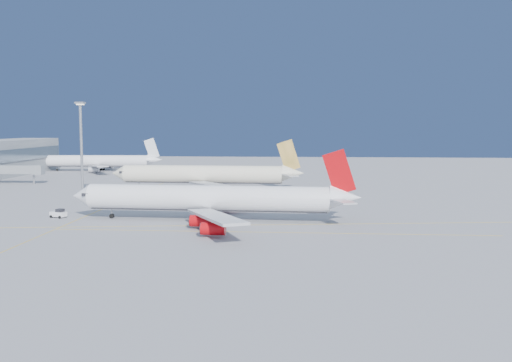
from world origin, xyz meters
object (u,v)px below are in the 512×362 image
airliner_virgin (214,199)px  airliner_third (101,161)px  airliner_etihad (207,174)px  pushback_tug (59,214)px  light_mast (81,142)px

airliner_virgin → airliner_third: 149.06m
airliner_virgin → airliner_etihad: size_ratio=1.03×
airliner_etihad → airliner_third: bearing=132.4°
airliner_etihad → pushback_tug: bearing=-111.9°
light_mast → airliner_third: bearing=106.9°
airliner_virgin → light_mast: 54.72m
pushback_tug → airliner_virgin: bearing=17.5°
airliner_third → light_mast: 103.30m
airliner_etihad → airliner_virgin: bearing=-77.6°
airliner_etihad → light_mast: size_ratio=2.31×
airliner_virgin → pushback_tug: airliner_virgin is taller
airliner_virgin → pushback_tug: size_ratio=16.14×
airliner_virgin → light_mast: size_ratio=2.37×
airliner_etihad → airliner_third: 93.89m
airliner_third → airliner_virgin: bearing=-64.1°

